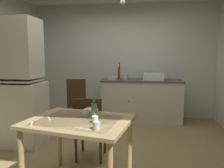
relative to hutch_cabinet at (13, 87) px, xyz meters
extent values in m
plane|color=olive|center=(1.61, 0.03, -0.95)|extent=(5.24, 5.24, 0.00)
cube|color=beige|center=(1.61, 1.96, 0.38)|extent=(4.34, 0.10, 2.66)
cube|color=beige|center=(0.00, 0.00, -0.44)|extent=(0.97, 0.58, 1.02)
cube|color=beige|center=(0.00, 0.00, 0.61)|extent=(0.90, 0.50, 0.93)
cube|color=beige|center=(0.00, -0.03, 0.11)|extent=(0.88, 0.52, 0.02)
cube|color=beige|center=(2.07, 1.59, -0.50)|extent=(1.75, 0.60, 0.90)
cube|color=#5A474E|center=(2.07, 1.59, -0.04)|extent=(1.78, 0.63, 0.03)
sphere|color=#2D2823|center=(1.81, 1.27, -0.46)|extent=(0.02, 0.02, 0.02)
cube|color=white|center=(2.33, 1.59, 0.05)|extent=(0.44, 0.34, 0.15)
cube|color=black|center=(2.33, 1.59, 0.12)|extent=(0.38, 0.28, 0.01)
cylinder|color=#B21E19|center=(1.56, 1.64, 0.11)|extent=(0.05, 0.05, 0.28)
cylinder|color=#B21E19|center=(1.56, 1.57, 0.21)|extent=(0.03, 0.12, 0.03)
cylinder|color=red|center=(1.56, 1.70, 0.30)|extent=(0.02, 0.16, 0.12)
cylinder|color=#ADD1C1|center=(1.42, 1.54, 0.01)|extent=(0.23, 0.23, 0.08)
cylinder|color=beige|center=(1.71, 1.58, 0.05)|extent=(0.12, 0.12, 0.14)
cube|color=#A08559|center=(1.42, -1.03, -0.20)|extent=(1.19, 0.99, 0.04)
cube|color=white|center=(1.42, -1.03, -0.18)|extent=(0.93, 0.77, 0.00)
cylinder|color=#9D8A59|center=(0.89, -1.28, -0.58)|extent=(0.06, 0.06, 0.73)
cylinder|color=tan|center=(1.02, -0.61, -0.58)|extent=(0.06, 0.06, 0.73)
cylinder|color=#A08553|center=(1.94, -0.78, -0.58)|extent=(0.06, 0.06, 0.73)
cube|color=#3B2515|center=(1.37, -0.33, -0.53)|extent=(0.40, 0.40, 0.03)
cube|color=#3E2811|center=(1.38, -0.51, -0.29)|extent=(0.38, 0.03, 0.45)
cylinder|color=#3B2515|center=(1.54, -0.16, -0.75)|extent=(0.04, 0.04, 0.41)
cylinder|color=#3B2515|center=(1.20, -0.16, -0.75)|extent=(0.04, 0.04, 0.41)
cylinder|color=#3B2515|center=(1.55, -0.50, -0.75)|extent=(0.04, 0.04, 0.41)
cylinder|color=#3B2515|center=(1.21, -0.50, -0.75)|extent=(0.04, 0.04, 0.41)
cube|color=#3C2819|center=(0.77, 1.06, -0.52)|extent=(0.43, 0.43, 0.03)
cube|color=#3D271A|center=(0.78, 0.88, -0.23)|extent=(0.38, 0.06, 0.54)
cylinder|color=#3C2819|center=(0.92, 1.25, -0.74)|extent=(0.04, 0.04, 0.42)
cylinder|color=#3C2819|center=(0.58, 1.22, -0.74)|extent=(0.04, 0.04, 0.42)
cylinder|color=#3C2819|center=(0.95, 0.91, -0.74)|extent=(0.04, 0.04, 0.42)
cylinder|color=#3C2819|center=(0.61, 0.88, -0.74)|extent=(0.04, 0.04, 0.42)
cylinder|color=beige|center=(1.49, -0.77, -0.15)|extent=(0.16, 0.16, 0.06)
cylinder|color=#ADD1C1|center=(1.46, -0.90, -0.14)|extent=(0.07, 0.07, 0.08)
cylinder|color=white|center=(1.61, -1.11, -0.15)|extent=(0.06, 0.06, 0.07)
cylinder|color=#ADD1C1|center=(1.67, -1.30, -0.14)|extent=(0.06, 0.06, 0.07)
cylinder|color=#4C7F56|center=(1.58, -0.99, -0.10)|extent=(0.06, 0.06, 0.17)
cylinder|color=#4C7F56|center=(1.58, -0.99, 0.03)|extent=(0.03, 0.03, 0.07)
cube|color=silver|center=(1.00, -1.23, -0.18)|extent=(0.10, 0.17, 0.00)
cube|color=beige|center=(1.54, -1.31, -0.18)|extent=(0.15, 0.06, 0.00)
cube|color=beige|center=(1.09, -1.04, -0.18)|extent=(0.08, 0.12, 0.00)
sphere|color=#F9EFCC|center=(1.77, 0.09, 1.28)|extent=(0.08, 0.08, 0.08)
camera|label=1|loc=(2.07, -3.12, 0.48)|focal=33.69mm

